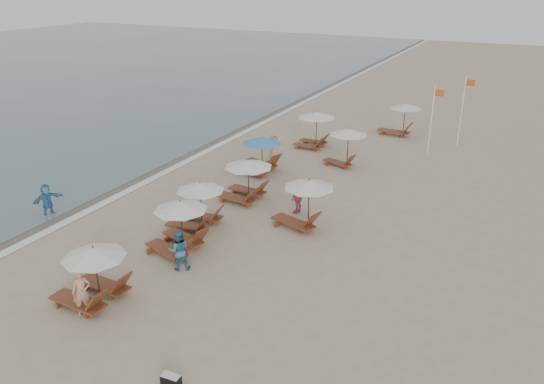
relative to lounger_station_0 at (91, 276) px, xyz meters
The scene contains 20 objects.
ground 6.47m from the lounger_station_0, 30.74° to the left, with size 160.00×160.00×0.00m, color tan.
wet_sand_band 15.04m from the lounger_station_0, 117.83° to the left, with size 3.20×140.00×0.01m, color #6B5E4C.
foam_line 14.48m from the lounger_station_0, 113.27° to the left, with size 0.50×140.00×0.02m, color white.
lounger_station_0 is the anchor object (origin of this frame).
lounger_station_1 4.28m from the lounger_station_0, 84.34° to the left, with size 2.64×2.44×2.22m.
lounger_station_2 6.43m from the lounger_station_0, 90.88° to the left, with size 2.53×2.12×2.14m.
lounger_station_3 10.04m from the lounger_station_0, 88.45° to the left, with size 2.71×2.39×2.12m.
lounger_station_4 13.92m from the lounger_station_0, 94.41° to the left, with size 2.80×2.61×2.06m.
lounger_station_5 19.49m from the lounger_station_0, 90.00° to the left, with size 2.57×2.43×2.36m.
inland_station_0 9.39m from the lounger_station_0, 64.43° to the left, with size 2.84×2.24×2.22m.
inland_station_1 17.29m from the lounger_station_0, 80.08° to the left, with size 2.57×2.24×2.22m.
inland_station_2 25.15m from the lounger_station_0, 80.33° to the left, with size 2.88×2.24×2.22m.
beachgoer_near 0.77m from the lounger_station_0, 69.83° to the right, with size 0.62×0.41×1.69m, color tan.
beachgoer_mid_a 3.38m from the lounger_station_0, 65.86° to the left, with size 0.80×0.62×1.64m, color #2E6A8B.
beachgoer_far_a 10.35m from the lounger_station_0, 71.52° to the left, with size 0.96×0.40×1.64m, color #C24D6A.
beachgoer_far_b 16.35m from the lounger_station_0, 94.32° to the left, with size 0.78×0.51×1.59m, color tan.
waterline_walker 8.26m from the lounger_station_0, 148.43° to the left, with size 1.42×0.45×1.53m, color teal.
duffel_bag 5.30m from the lounger_station_0, 23.10° to the right, with size 0.56×0.31×0.30m.
flag_pole_near 22.74m from the lounger_station_0, 72.19° to the left, with size 0.59×0.08×4.24m.
flag_pole_far 25.62m from the lounger_station_0, 71.00° to the left, with size 0.60×0.08×4.53m.
Camera 1 is at (6.95, -14.21, 10.50)m, focal length 34.79 mm.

